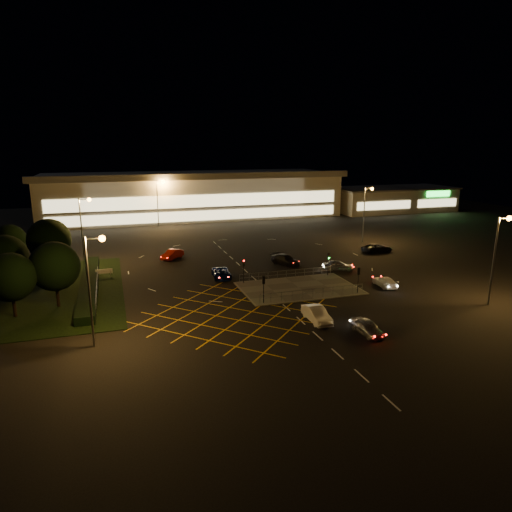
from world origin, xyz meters
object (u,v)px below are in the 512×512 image
object	(u,v)px
car_left_blue	(221,273)
car_approach_white	(385,282)
car_near_silver	(367,327)
car_east_grey	(377,248)
signal_ne	(328,259)
signal_nw	(244,266)
car_far_dkgrey	(286,260)
signal_se	(358,275)
car_circ_red	(172,254)
car_queue_white	(317,314)
signal_sw	(264,284)
car_right_silver	(338,265)

from	to	relation	value
car_left_blue	car_approach_white	world-z (taller)	car_left_blue
car_near_silver	car_east_grey	distance (m)	35.20
signal_ne	car_east_grey	world-z (taller)	signal_ne
car_near_silver	signal_nw	bearing A→B (deg)	107.35
car_far_dkgrey	car_approach_white	xyz separation A→B (m)	(7.99, -14.01, -0.11)
signal_se	car_circ_red	xyz separation A→B (m)	(-19.03, 24.12, -1.64)
signal_se	car_circ_red	bearing A→B (deg)	-51.72
car_near_silver	car_queue_white	distance (m)	5.43
signal_nw	car_left_blue	distance (m)	4.36
signal_sw	signal_se	xyz separation A→B (m)	(12.00, 0.00, 0.00)
signal_nw	car_far_dkgrey	distance (m)	11.59
signal_ne	car_right_silver	distance (m)	3.77
car_right_silver	car_circ_red	bearing A→B (deg)	77.28
car_left_blue	car_far_dkgrey	bearing A→B (deg)	25.98
car_circ_red	signal_ne	bearing A→B (deg)	2.79
car_left_blue	car_east_grey	world-z (taller)	car_east_grey
signal_nw	car_right_silver	world-z (taller)	signal_nw
car_east_grey	signal_se	bearing A→B (deg)	139.47
signal_se	signal_ne	bearing A→B (deg)	-90.00
car_far_dkgrey	signal_se	bearing A→B (deg)	-103.54
car_far_dkgrey	signal_ne	bearing A→B (deg)	-91.79
signal_se	signal_nw	world-z (taller)	same
signal_sw	car_near_silver	world-z (taller)	signal_sw
car_queue_white	car_near_silver	bearing A→B (deg)	-52.71
signal_nw	car_approach_white	bearing A→B (deg)	-21.40
signal_sw	car_far_dkgrey	world-z (taller)	signal_sw
car_far_dkgrey	signal_sw	bearing A→B (deg)	-144.97
car_approach_white	signal_nw	bearing A→B (deg)	-16.24
car_left_blue	car_right_silver	world-z (taller)	car_right_silver
signal_nw	signal_ne	distance (m)	12.00
car_left_blue	car_right_silver	size ratio (longest dim) A/B	1.13
signal_se	car_near_silver	bearing A→B (deg)	64.24
signal_se	signal_sw	bearing A→B (deg)	0.00
car_east_grey	car_left_blue	bearing A→B (deg)	100.94
signal_nw	car_circ_red	world-z (taller)	signal_nw
signal_sw	signal_nw	distance (m)	7.99
signal_sw	car_east_grey	bearing A→B (deg)	-145.14
signal_se	car_left_blue	size ratio (longest dim) A/B	0.65
signal_se	car_queue_white	distance (m)	10.97
signal_nw	car_circ_red	size ratio (longest dim) A/B	0.71
signal_ne	car_approach_white	bearing A→B (deg)	-54.29
car_queue_white	car_right_silver	world-z (taller)	car_queue_white
car_left_blue	signal_ne	bearing A→B (deg)	-8.08
car_queue_white	car_approach_white	size ratio (longest dim) A/B	1.07
signal_nw	car_east_grey	xyz separation A→B (m)	(26.18, 10.25, -1.64)
car_east_grey	signal_sw	bearing A→B (deg)	122.20
car_near_silver	car_circ_red	world-z (taller)	car_circ_red
signal_ne	car_east_grey	size ratio (longest dim) A/B	0.60
car_far_dkgrey	car_east_grey	size ratio (longest dim) A/B	0.97
car_left_blue	car_circ_red	bearing A→B (deg)	116.49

